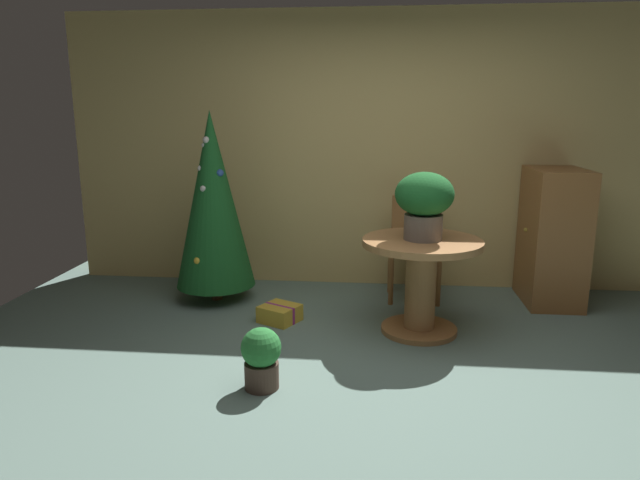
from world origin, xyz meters
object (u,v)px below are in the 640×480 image
holiday_tree (213,200)px  wooden_cabinet (553,237)px  flower_vase (424,201)px  wooden_chair_far (414,241)px  round_dining_table (421,273)px  potted_plant (261,357)px  gift_box_gold (280,313)px

holiday_tree → wooden_cabinet: bearing=4.4°
flower_vase → wooden_chair_far: (-0.00, 0.87, -0.50)m
wooden_chair_far → wooden_cabinet: 1.21m
round_dining_table → potted_plant: bearing=-135.3°
flower_vase → wooden_chair_far: 1.00m
round_dining_table → flower_vase: (0.00, -0.00, 0.56)m
round_dining_table → gift_box_gold: size_ratio=2.41×
round_dining_table → wooden_cabinet: wooden_cabinet is taller
flower_vase → wooden_cabinet: size_ratio=0.42×
round_dining_table → wooden_chair_far: wooden_chair_far is taller
wooden_chair_far → potted_plant: bearing=-118.7°
round_dining_table → gift_box_gold: bearing=174.3°
holiday_tree → gift_box_gold: size_ratio=4.50×
wooden_chair_far → wooden_cabinet: size_ratio=0.78×
gift_box_gold → wooden_cabinet: (2.32, 0.73, 0.53)m
wooden_chair_far → holiday_tree: holiday_tree is taller
flower_vase → wooden_chair_far: flower_vase is taller
wooden_chair_far → gift_box_gold: size_ratio=2.47×
flower_vase → wooden_cabinet: bearing=35.0°
holiday_tree → gift_box_gold: (0.67, -0.50, -0.85)m
round_dining_table → holiday_tree: bearing=161.0°
wooden_chair_far → potted_plant: (-1.04, -1.89, -0.32)m
flower_vase → wooden_chair_far: size_ratio=0.55×
holiday_tree → round_dining_table: bearing=-19.0°
round_dining_table → holiday_tree: (-1.78, 0.62, 0.44)m
flower_vase → potted_plant: flower_vase is taller
flower_vase → gift_box_gold: (-1.12, 0.11, -0.96)m
wooden_cabinet → potted_plant: size_ratio=3.05×
round_dining_table → wooden_chair_far: 0.87m
wooden_chair_far → gift_box_gold: (-1.12, -0.75, -0.46)m
flower_vase → wooden_cabinet: 1.53m
wooden_chair_far → gift_box_gold: 1.42m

